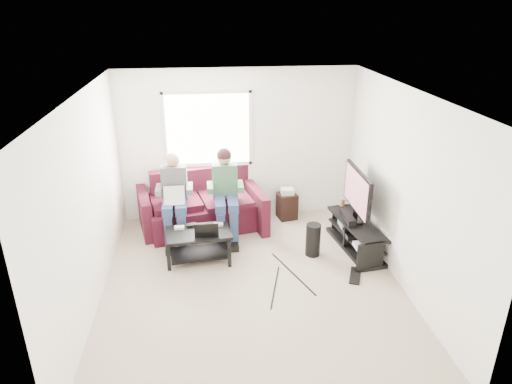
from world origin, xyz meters
The scene contains 26 objects.
floor centered at (0.00, 0.00, 0.00)m, with size 4.50×4.50×0.00m, color #B4AA8C.
ceiling centered at (0.00, 0.00, 2.60)m, with size 4.50×4.50×0.00m, color white.
wall_back centered at (0.00, 2.25, 1.30)m, with size 4.50×4.50×0.00m, color white.
wall_front centered at (0.00, -2.25, 1.30)m, with size 4.50×4.50×0.00m, color white.
wall_left centered at (-2.00, 0.00, 1.30)m, with size 4.50×4.50×0.00m, color white.
wall_right centered at (2.00, 0.00, 1.30)m, with size 4.50×4.50×0.00m, color white.
window centered at (-0.50, 2.23, 1.60)m, with size 1.48×0.04×1.28m.
sofa centered at (-0.67, 1.82, 0.34)m, with size 2.22×1.30×0.95m.
person_left centered at (-1.07, 1.44, 0.78)m, with size 0.40×0.71×1.40m.
person_right centered at (-0.27, 1.46, 0.84)m, with size 0.40×0.71×1.44m.
laptop_silver centered at (-1.07, 1.29, 0.77)m, with size 0.32×0.22×0.24m, color silver, non-canonical shape.
coffee_table centered at (-0.71, 0.75, 0.34)m, with size 0.98×0.66×0.46m.
laptop_black centered at (-0.59, 0.67, 0.58)m, with size 0.34×0.24×0.24m, color black, non-canonical shape.
controller_a centered at (-0.99, 0.87, 0.48)m, with size 0.14×0.09×0.04m, color silver.
controller_b centered at (-0.81, 0.93, 0.48)m, with size 0.14×0.09×0.04m, color black.
controller_c centered at (-0.41, 0.90, 0.48)m, with size 0.14×0.09×0.04m, color gray.
tv_stand centered at (1.70, 0.80, 0.20)m, with size 0.59×1.40×0.45m.
tv centered at (1.70, 0.90, 0.91)m, with size 0.12×1.10×0.81m.
soundbar centered at (1.58, 0.90, 0.50)m, with size 0.12×0.50×0.10m, color black.
drink_cup centered at (1.65, 1.43, 0.51)m, with size 0.08×0.08×0.12m, color #9D6C43.
console_white centered at (1.70, 0.40, 0.27)m, with size 0.30×0.22×0.06m, color silver.
console_grey centered at (1.70, 1.10, 0.28)m, with size 0.34×0.26×0.08m, color gray.
console_black centered at (1.70, 0.75, 0.27)m, with size 0.38×0.30×0.07m, color black.
subwoofer centered at (1.00, 0.68, 0.25)m, with size 0.22×0.22×0.51m, color black.
keyboard_floor centered at (1.46, 0.02, 0.01)m, with size 0.14×0.43×0.02m, color black.
end_table centered at (0.83, 1.99, 0.25)m, with size 0.31×0.31×0.56m.
Camera 1 is at (-0.56, -5.23, 3.58)m, focal length 32.00 mm.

